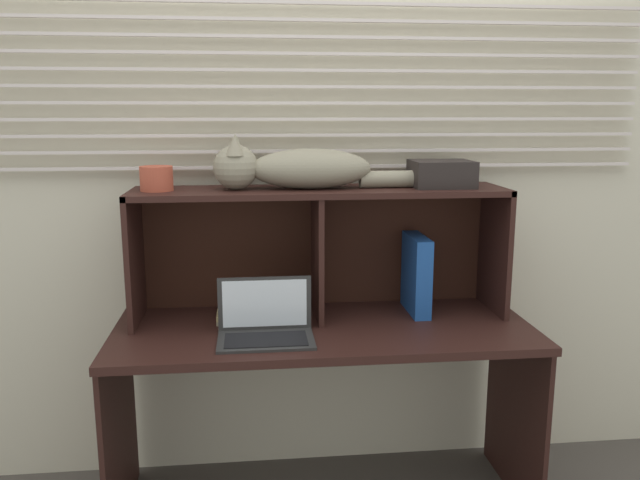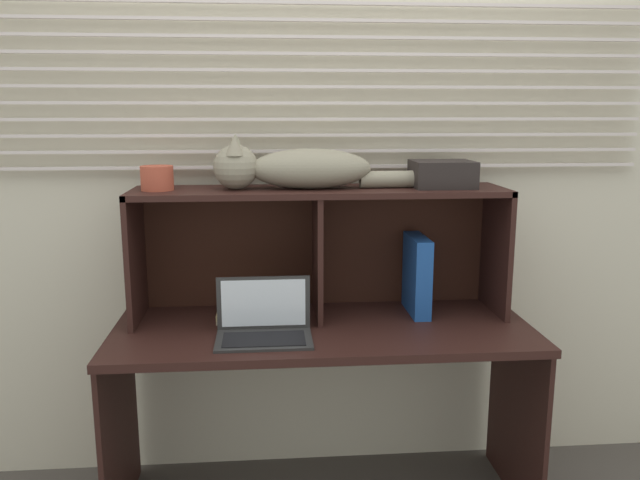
{
  "view_description": "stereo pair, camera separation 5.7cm",
  "coord_description": "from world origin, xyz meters",
  "px_view_note": "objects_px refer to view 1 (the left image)",
  "views": [
    {
      "loc": [
        -0.26,
        -2.01,
        1.5
      ],
      "look_at": [
        0.0,
        0.34,
        1.01
      ],
      "focal_mm": 35.79,
      "sensor_mm": 36.0,
      "label": 1
    },
    {
      "loc": [
        -0.2,
        -2.01,
        1.5
      ],
      "look_at": [
        0.0,
        0.34,
        1.01
      ],
      "focal_mm": 35.79,
      "sensor_mm": 36.0,
      "label": 2
    }
  ],
  "objects_px": {
    "laptop": "(265,326)",
    "small_basket": "(157,178)",
    "cat": "(295,168)",
    "storage_box": "(441,174)",
    "book_stack": "(239,313)",
    "binder_upright": "(416,274)"
  },
  "relations": [
    {
      "from": "laptop",
      "to": "binder_upright",
      "type": "height_order",
      "value": "binder_upright"
    },
    {
      "from": "cat",
      "to": "small_basket",
      "type": "relative_size",
      "value": 6.83
    },
    {
      "from": "binder_upright",
      "to": "small_basket",
      "type": "height_order",
      "value": "small_basket"
    },
    {
      "from": "cat",
      "to": "storage_box",
      "type": "bearing_deg",
      "value": 0.0
    },
    {
      "from": "laptop",
      "to": "binder_upright",
      "type": "bearing_deg",
      "value": 21.57
    },
    {
      "from": "binder_upright",
      "to": "storage_box",
      "type": "distance_m",
      "value": 0.4
    },
    {
      "from": "cat",
      "to": "binder_upright",
      "type": "bearing_deg",
      "value": 0.0
    },
    {
      "from": "small_basket",
      "to": "book_stack",
      "type": "bearing_deg",
      "value": 1.49
    },
    {
      "from": "binder_upright",
      "to": "book_stack",
      "type": "xyz_separation_m",
      "value": [
        -0.69,
        0.01,
        -0.13
      ]
    },
    {
      "from": "cat",
      "to": "storage_box",
      "type": "xyz_separation_m",
      "value": [
        0.56,
        0.0,
        -0.03
      ]
    },
    {
      "from": "laptop",
      "to": "binder_upright",
      "type": "relative_size",
      "value": 1.09
    },
    {
      "from": "cat",
      "to": "book_stack",
      "type": "distance_m",
      "value": 0.59
    },
    {
      "from": "laptop",
      "to": "small_basket",
      "type": "relative_size",
      "value": 2.8
    },
    {
      "from": "cat",
      "to": "laptop",
      "type": "height_order",
      "value": "cat"
    },
    {
      "from": "cat",
      "to": "storage_box",
      "type": "height_order",
      "value": "cat"
    },
    {
      "from": "laptop",
      "to": "book_stack",
      "type": "relative_size",
      "value": 1.6
    },
    {
      "from": "cat",
      "to": "book_stack",
      "type": "height_order",
      "value": "cat"
    },
    {
      "from": "binder_upright",
      "to": "small_basket",
      "type": "bearing_deg",
      "value": 180.0
    },
    {
      "from": "cat",
      "to": "laptop",
      "type": "bearing_deg",
      "value": -117.57
    },
    {
      "from": "binder_upright",
      "to": "book_stack",
      "type": "distance_m",
      "value": 0.7
    },
    {
      "from": "laptop",
      "to": "small_basket",
      "type": "height_order",
      "value": "small_basket"
    },
    {
      "from": "laptop",
      "to": "storage_box",
      "type": "bearing_deg",
      "value": 19.08
    }
  ]
}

